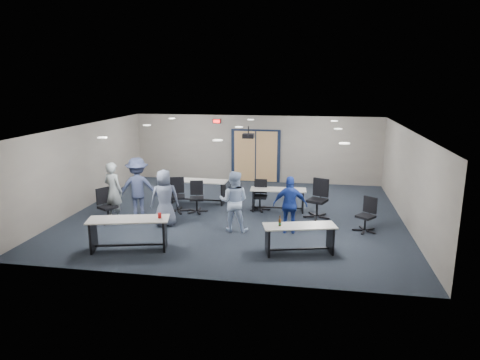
% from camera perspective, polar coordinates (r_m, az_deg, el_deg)
% --- Properties ---
extents(floor, '(10.00, 10.00, 0.00)m').
position_cam_1_polar(floor, '(13.39, -0.51, -4.59)').
color(floor, '#1C232D').
rests_on(floor, ground).
extents(back_wall, '(10.00, 0.04, 2.70)m').
position_cam_1_polar(back_wall, '(17.41, 2.12, 4.16)').
color(back_wall, gray).
rests_on(back_wall, floor).
extents(front_wall, '(10.00, 0.04, 2.70)m').
position_cam_1_polar(front_wall, '(8.79, -5.78, -5.07)').
color(front_wall, gray).
rests_on(front_wall, floor).
extents(left_wall, '(0.04, 9.00, 2.70)m').
position_cam_1_polar(left_wall, '(14.75, -20.02, 1.70)').
color(left_wall, gray).
rests_on(left_wall, floor).
extents(right_wall, '(0.04, 9.00, 2.70)m').
position_cam_1_polar(right_wall, '(13.12, 21.50, 0.21)').
color(right_wall, gray).
rests_on(right_wall, floor).
extents(ceiling, '(10.00, 9.00, 0.04)m').
position_cam_1_polar(ceiling, '(12.82, -0.54, 6.98)').
color(ceiling, silver).
rests_on(ceiling, back_wall).
extents(double_door, '(2.00, 0.07, 2.20)m').
position_cam_1_polar(double_door, '(17.42, 2.10, 3.17)').
color(double_door, black).
rests_on(double_door, back_wall).
extents(exit_sign, '(0.32, 0.07, 0.18)m').
position_cam_1_polar(exit_sign, '(17.49, -3.12, 7.83)').
color(exit_sign, black).
rests_on(exit_sign, back_wall).
extents(ceiling_projector, '(0.35, 0.32, 0.37)m').
position_cam_1_polar(ceiling_projector, '(13.29, 1.13, 5.92)').
color(ceiling_projector, black).
rests_on(ceiling_projector, ceiling).
extents(ceiling_can_lights, '(6.24, 5.74, 0.02)m').
position_cam_1_polar(ceiling_can_lights, '(13.06, -0.34, 6.97)').
color(ceiling_can_lights, white).
rests_on(ceiling_can_lights, ceiling).
extents(table_front_left, '(2.05, 1.11, 0.92)m').
position_cam_1_polar(table_front_left, '(10.89, -14.56, -6.26)').
color(table_front_left, beige).
rests_on(table_front_left, floor).
extents(table_front_right, '(1.82, 1.00, 0.96)m').
position_cam_1_polar(table_front_right, '(10.45, 7.88, -7.13)').
color(table_front_right, beige).
rests_on(table_front_right, floor).
extents(table_back_left, '(1.94, 0.67, 0.78)m').
position_cam_1_polar(table_back_left, '(14.55, -5.52, -0.99)').
color(table_back_left, beige).
rests_on(table_back_left, floor).
extents(table_back_right, '(1.79, 0.68, 0.71)m').
position_cam_1_polar(table_back_right, '(13.67, 5.10, -2.13)').
color(table_back_right, beige).
rests_on(table_back_right, floor).
extents(chair_back_a, '(0.85, 0.85, 1.09)m').
position_cam_1_polar(chair_back_a, '(13.61, -8.39, -2.05)').
color(chair_back_a, black).
rests_on(chair_back_a, floor).
extents(chair_back_b, '(0.75, 0.75, 0.98)m').
position_cam_1_polar(chair_back_b, '(13.52, -5.80, -2.30)').
color(chair_back_b, black).
rests_on(chair_back_b, floor).
extents(chair_back_c, '(0.63, 0.63, 0.98)m').
position_cam_1_polar(chair_back_c, '(13.68, 2.68, -2.07)').
color(chair_back_c, black).
rests_on(chair_back_c, floor).
extents(chair_back_d, '(0.97, 0.97, 1.18)m').
position_cam_1_polar(chair_back_d, '(13.09, 10.27, -2.51)').
color(chair_back_d, black).
rests_on(chair_back_d, floor).
extents(chair_loose_left, '(0.87, 0.87, 1.02)m').
position_cam_1_polar(chair_loose_left, '(13.09, -17.23, -3.30)').
color(chair_loose_left, black).
rests_on(chair_loose_left, floor).
extents(chair_loose_right, '(0.85, 0.85, 0.96)m').
position_cam_1_polar(chair_loose_right, '(12.25, 16.40, -4.50)').
color(chair_loose_right, black).
rests_on(chair_loose_right, floor).
extents(person_gray, '(0.74, 0.60, 1.75)m').
position_cam_1_polar(person_gray, '(13.21, -16.53, -1.43)').
color(person_gray, '#99A5A7').
rests_on(person_gray, floor).
extents(person_plaid, '(0.94, 0.79, 1.64)m').
position_cam_1_polar(person_plaid, '(12.35, -10.02, -2.38)').
color(person_plaid, slate).
rests_on(person_plaid, floor).
extents(person_lightblue, '(0.84, 0.66, 1.69)m').
position_cam_1_polar(person_lightblue, '(11.74, -0.83, -2.85)').
color(person_lightblue, '#C0D8FF').
rests_on(person_lightblue, floor).
extents(person_navy, '(0.93, 0.40, 1.58)m').
position_cam_1_polar(person_navy, '(11.68, 6.70, -3.31)').
color(person_navy, navy).
rests_on(person_navy, floor).
extents(person_back, '(1.34, 1.05, 1.83)m').
position_cam_1_polar(person_back, '(13.31, -13.48, -0.97)').
color(person_back, '#374063').
rests_on(person_back, floor).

